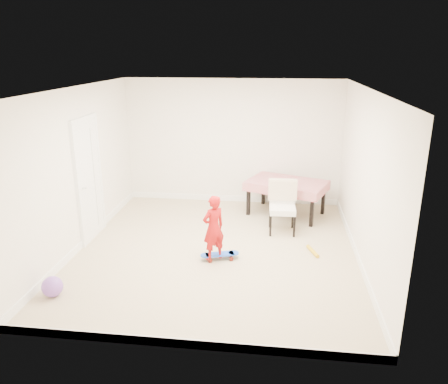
# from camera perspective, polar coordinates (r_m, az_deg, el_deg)

# --- Properties ---
(ground) EXTENTS (5.00, 5.00, 0.00)m
(ground) POSITION_cam_1_polar(r_m,az_deg,el_deg) (7.23, -0.99, -7.63)
(ground) COLOR tan
(ground) RESTS_ON ground
(ceiling) EXTENTS (4.50, 5.00, 0.04)m
(ceiling) POSITION_cam_1_polar(r_m,az_deg,el_deg) (6.54, -1.11, 13.18)
(ceiling) COLOR white
(ceiling) RESTS_ON wall_back
(wall_back) EXTENTS (4.50, 0.04, 2.60)m
(wall_back) POSITION_cam_1_polar(r_m,az_deg,el_deg) (9.17, 1.13, 6.50)
(wall_back) COLOR white
(wall_back) RESTS_ON ground
(wall_front) EXTENTS (4.50, 0.04, 2.60)m
(wall_front) POSITION_cam_1_polar(r_m,az_deg,el_deg) (4.47, -5.51, -6.26)
(wall_front) COLOR white
(wall_front) RESTS_ON ground
(wall_left) EXTENTS (0.04, 5.00, 2.60)m
(wall_left) POSITION_cam_1_polar(r_m,az_deg,el_deg) (7.41, -18.40, 2.78)
(wall_left) COLOR white
(wall_left) RESTS_ON ground
(wall_right) EXTENTS (0.04, 5.00, 2.60)m
(wall_right) POSITION_cam_1_polar(r_m,az_deg,el_deg) (6.84, 17.80, 1.60)
(wall_right) COLOR white
(wall_right) RESTS_ON ground
(door) EXTENTS (0.11, 0.94, 2.11)m
(door) POSITION_cam_1_polar(r_m,az_deg,el_deg) (7.74, -17.23, 1.41)
(door) COLOR white
(door) RESTS_ON ground
(baseboard_back) EXTENTS (4.50, 0.02, 0.12)m
(baseboard_back) POSITION_cam_1_polar(r_m,az_deg,el_deg) (9.50, 1.09, -0.83)
(baseboard_back) COLOR white
(baseboard_back) RESTS_ON ground
(baseboard_front) EXTENTS (4.50, 0.02, 0.12)m
(baseboard_front) POSITION_cam_1_polar(r_m,az_deg,el_deg) (5.10, -5.09, -19.10)
(baseboard_front) COLOR white
(baseboard_front) RESTS_ON ground
(baseboard_left) EXTENTS (0.02, 5.00, 0.12)m
(baseboard_left) POSITION_cam_1_polar(r_m,az_deg,el_deg) (7.82, -17.57, -6.02)
(baseboard_left) COLOR white
(baseboard_left) RESTS_ON ground
(baseboard_right) EXTENTS (0.02, 5.00, 0.12)m
(baseboard_right) POSITION_cam_1_polar(r_m,az_deg,el_deg) (7.27, 16.95, -7.82)
(baseboard_right) COLOR white
(baseboard_right) RESTS_ON ground
(dining_table) EXTENTS (1.71, 1.41, 0.69)m
(dining_table) POSITION_cam_1_polar(r_m,az_deg,el_deg) (8.73, 8.11, -0.77)
(dining_table) COLOR #AB0A09
(dining_table) RESTS_ON ground
(dining_chair) EXTENTS (0.54, 0.61, 0.94)m
(dining_chair) POSITION_cam_1_polar(r_m,az_deg,el_deg) (7.83, 7.64, -2.02)
(dining_chair) COLOR white
(dining_chair) RESTS_ON ground
(skateboard) EXTENTS (0.65, 0.40, 0.09)m
(skateboard) POSITION_cam_1_polar(r_m,az_deg,el_deg) (6.94, -0.55, -8.40)
(skateboard) COLOR blue
(skateboard) RESTS_ON ground
(child) EXTENTS (0.45, 0.44, 1.04)m
(child) POSITION_cam_1_polar(r_m,az_deg,el_deg) (6.69, -1.38, -4.98)
(child) COLOR #B41213
(child) RESTS_ON ground
(balloon) EXTENTS (0.28, 0.28, 0.28)m
(balloon) POSITION_cam_1_polar(r_m,az_deg,el_deg) (6.36, -21.52, -11.43)
(balloon) COLOR purple
(balloon) RESTS_ON ground
(foam_toy) EXTENTS (0.19, 0.40, 0.06)m
(foam_toy) POSITION_cam_1_polar(r_m,az_deg,el_deg) (7.28, 11.51, -7.59)
(foam_toy) COLOR gold
(foam_toy) RESTS_ON ground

